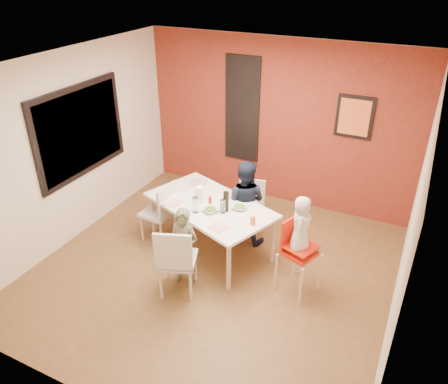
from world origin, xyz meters
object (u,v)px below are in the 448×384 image
at_px(child_near, 184,247).
at_px(chair_far, 250,204).
at_px(child_far, 244,202).
at_px(toddler, 301,225).
at_px(chair_near, 176,259).
at_px(wine_bottle, 226,201).
at_px(paper_towel_roll, 199,195).
at_px(chair_left, 162,209).
at_px(high_chair, 297,249).
at_px(dining_table, 210,208).

bearing_deg(child_near, chair_far, 75.08).
relative_size(child_far, toddler, 1.72).
relative_size(chair_near, wine_bottle, 3.44).
relative_size(chair_near, chair_far, 1.15).
bearing_deg(paper_towel_roll, child_near, -76.06).
distance_m(chair_left, paper_towel_roll, 0.69).
xyz_separation_m(toddler, paper_towel_roll, (-1.51, 0.26, -0.10)).
relative_size(chair_near, child_far, 0.76).
distance_m(chair_far, child_far, 0.29).
distance_m(chair_near, chair_far, 1.71).
height_order(chair_far, toddler, toddler).
bearing_deg(toddler, chair_far, 40.47).
bearing_deg(wine_bottle, toddler, -11.92).
height_order(chair_near, chair_far, chair_near).
distance_m(child_near, wine_bottle, 0.84).
xyz_separation_m(high_chair, toddler, (0.02, -0.02, 0.36)).
height_order(child_far, toddler, toddler).
bearing_deg(toddler, chair_left, 77.67).
bearing_deg(child_near, chair_near, -86.57).
height_order(dining_table, high_chair, high_chair).
height_order(dining_table, chair_left, chair_left).
bearing_deg(child_far, chair_left, 20.16).
distance_m(dining_table, child_far, 0.54).
height_order(high_chair, paper_towel_roll, high_chair).
bearing_deg(child_near, child_far, 72.53).
height_order(chair_left, paper_towel_roll, paper_towel_roll).
bearing_deg(paper_towel_roll, chair_far, 55.25).
xyz_separation_m(chair_far, wine_bottle, (-0.05, -0.71, 0.41)).
height_order(child_near, child_far, child_far).
distance_m(child_near, paper_towel_roll, 0.85).
bearing_deg(toddler, dining_table, 70.65).
distance_m(child_far, toddler, 1.29).
bearing_deg(chair_near, toddler, -170.70).
bearing_deg(high_chair, wine_bottle, 98.95).
distance_m(child_far, wine_bottle, 0.54).
bearing_deg(child_far, chair_far, -93.38).
relative_size(high_chair, child_far, 0.78).
distance_m(chair_near, child_near, 0.24).
distance_m(chair_far, high_chair, 1.38).
xyz_separation_m(dining_table, paper_towel_roll, (-0.14, -0.03, 0.19)).
bearing_deg(high_chair, chair_near, 141.15).
height_order(child_far, wine_bottle, child_far).
bearing_deg(child_far, paper_towel_roll, 36.93).
bearing_deg(child_near, dining_table, 89.44).
bearing_deg(high_chair, toddler, -104.09).
relative_size(chair_left, child_far, 0.72).
bearing_deg(toddler, child_far, 48.16).
bearing_deg(child_far, high_chair, 139.55).
xyz_separation_m(chair_near, chair_far, (0.25, 1.69, -0.07)).
distance_m(dining_table, chair_left, 0.76).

